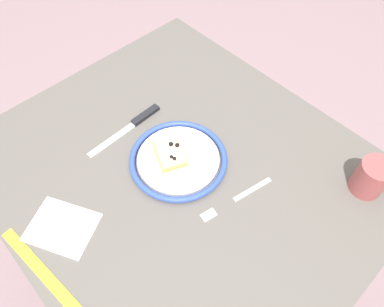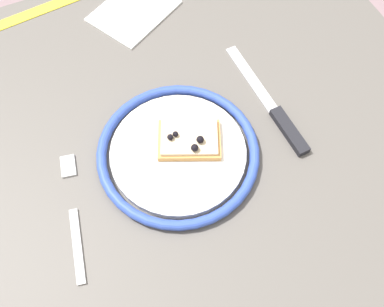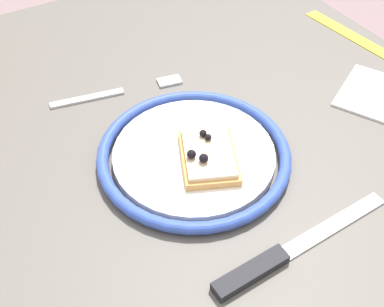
% 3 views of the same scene
% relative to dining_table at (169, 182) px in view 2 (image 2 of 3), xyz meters
% --- Properties ---
extents(ground_plane, '(6.00, 6.00, 0.00)m').
position_rel_dining_table_xyz_m(ground_plane, '(0.00, 0.00, -0.66)').
color(ground_plane, gray).
extents(dining_table, '(0.97, 0.84, 0.76)m').
position_rel_dining_table_xyz_m(dining_table, '(0.00, 0.00, 0.00)').
color(dining_table, '#5B5651').
rests_on(dining_table, ground_plane).
extents(plate, '(0.25, 0.25, 0.02)m').
position_rel_dining_table_xyz_m(plate, '(0.02, -0.01, 0.11)').
color(plate, white).
rests_on(plate, dining_table).
extents(pizza_slice_near, '(0.12, 0.10, 0.03)m').
position_rel_dining_table_xyz_m(pizza_slice_near, '(0.04, -0.00, 0.12)').
color(pizza_slice_near, tan).
rests_on(pizza_slice_near, plate).
extents(knife, '(0.03, 0.24, 0.01)m').
position_rel_dining_table_xyz_m(knife, '(0.19, -0.01, 0.11)').
color(knife, silver).
rests_on(knife, dining_table).
extents(fork, '(0.06, 0.20, 0.00)m').
position_rel_dining_table_xyz_m(fork, '(-0.16, -0.04, 0.10)').
color(fork, silver).
rests_on(fork, dining_table).
extents(napkin, '(0.19, 0.17, 0.00)m').
position_rel_dining_table_xyz_m(napkin, '(0.06, 0.31, 0.10)').
color(napkin, white).
rests_on(napkin, dining_table).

